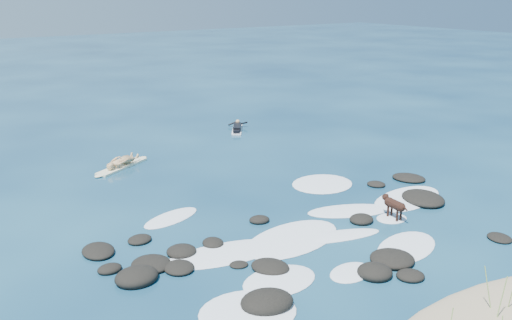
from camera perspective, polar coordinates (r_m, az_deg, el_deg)
ground at (r=19.16m, az=4.25°, el=-5.95°), size 160.00×160.00×0.00m
reef_rocks at (r=17.37m, az=4.73°, el=-8.16°), size 13.90×7.22×0.49m
breaking_foam at (r=18.26m, az=6.00°, el=-7.17°), size 12.32×8.65×0.12m
standing_surfer_rig at (r=24.95m, az=-13.36°, el=0.90°), size 3.04×1.88×1.89m
paddling_surfer_rig at (r=30.82m, az=-1.89°, el=3.23°), size 1.77×2.22×0.42m
dog at (r=19.49m, az=13.59°, el=-4.32°), size 0.38×1.26×0.80m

